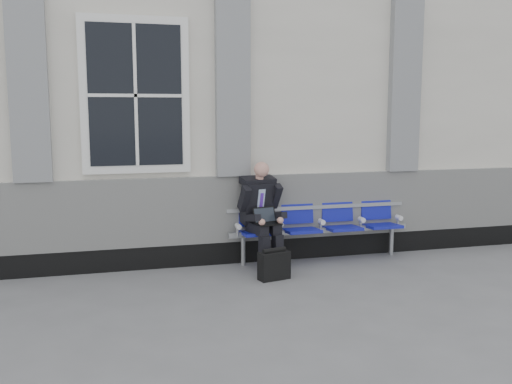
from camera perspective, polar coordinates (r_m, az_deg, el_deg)
name	(u,v)px	position (r m, az deg, el deg)	size (l,w,h in m)	color
ground	(116,309)	(6.29, -13.85, -11.27)	(70.00, 70.00, 0.00)	slate
station_building	(104,100)	(9.41, -14.93, 8.84)	(14.40, 4.40, 4.49)	silver
bench	(320,221)	(7.95, 6.39, -2.87)	(2.60, 0.47, 0.91)	#9EA0A3
businessman	(261,210)	(7.52, 0.53, -1.84)	(0.60, 0.80, 1.40)	black
briefcase	(274,265)	(7.07, 1.82, -7.30)	(0.42, 0.25, 0.40)	black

